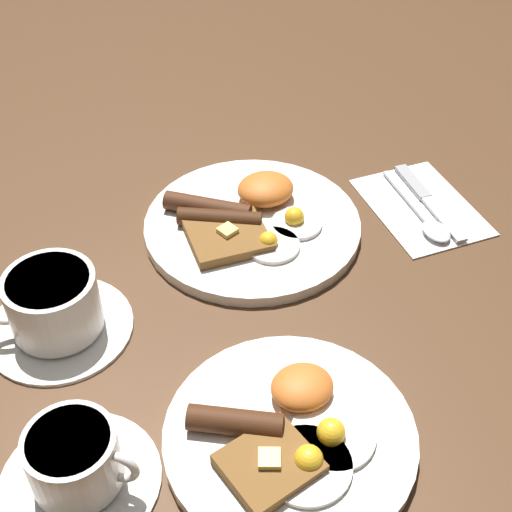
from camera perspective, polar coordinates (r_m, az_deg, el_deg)
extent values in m
plane|color=#4C301C|center=(0.92, -0.29, 2.06)|extent=(3.00, 3.00, 0.00)
cylinder|color=white|center=(0.91, -0.29, 2.42)|extent=(0.28, 0.28, 0.01)
cylinder|color=white|center=(0.90, 3.29, 2.60)|extent=(0.06, 0.06, 0.01)
sphere|color=yellow|center=(0.90, 3.08, 3.15)|extent=(0.02, 0.02, 0.02)
cylinder|color=white|center=(0.87, 1.34, 0.85)|extent=(0.07, 0.07, 0.01)
sphere|color=yellow|center=(0.86, 1.23, 1.29)|extent=(0.02, 0.02, 0.02)
ellipsoid|color=orange|center=(0.93, 0.76, 5.39)|extent=(0.07, 0.07, 0.03)
cylinder|color=#4A2715|center=(0.91, -3.91, 3.93)|extent=(0.10, 0.09, 0.02)
cylinder|color=#3F2210|center=(0.89, -2.94, 3.02)|extent=(0.10, 0.07, 0.02)
cube|color=brown|center=(0.87, -2.28, 1.57)|extent=(0.10, 0.09, 0.01)
cube|color=#F4E072|center=(0.87, -2.30, 2.07)|extent=(0.03, 0.03, 0.01)
cylinder|color=white|center=(0.70, 2.72, -14.25)|extent=(0.24, 0.24, 0.01)
cylinder|color=white|center=(0.69, 6.20, -14.02)|extent=(0.08, 0.08, 0.01)
sphere|color=yellow|center=(0.68, 6.03, -13.84)|extent=(0.03, 0.03, 0.03)
cylinder|color=white|center=(0.67, 4.07, -16.37)|extent=(0.08, 0.08, 0.01)
sphere|color=yellow|center=(0.66, 4.23, -15.93)|extent=(0.03, 0.03, 0.03)
ellipsoid|color=orange|center=(0.71, 3.71, -10.42)|extent=(0.06, 0.06, 0.03)
cylinder|color=#462513|center=(0.68, -1.69, -13.12)|extent=(0.09, 0.07, 0.03)
cube|color=brown|center=(0.67, 1.06, -16.34)|extent=(0.10, 0.09, 0.01)
cube|color=#F4E072|center=(0.66, 1.08, -15.88)|extent=(0.03, 0.03, 0.01)
cylinder|color=white|center=(0.82, -15.40, -5.48)|extent=(0.16, 0.16, 0.01)
cylinder|color=white|center=(0.79, -15.90, -3.58)|extent=(0.10, 0.10, 0.07)
cylinder|color=brown|center=(0.77, -16.34, -1.90)|extent=(0.09, 0.09, 0.00)
torus|color=white|center=(0.79, -19.45, -4.00)|extent=(0.05, 0.01, 0.05)
cylinder|color=white|center=(0.70, -13.89, -16.97)|extent=(0.15, 0.15, 0.01)
cylinder|color=white|center=(0.67, -14.38, -15.43)|extent=(0.08, 0.08, 0.06)
cylinder|color=brown|center=(0.65, -14.81, -14.09)|extent=(0.07, 0.07, 0.00)
torus|color=white|center=(0.65, -11.05, -16.23)|extent=(0.04, 0.03, 0.04)
cube|color=white|center=(0.98, 13.05, 3.90)|extent=(0.13, 0.17, 0.01)
cube|color=silver|center=(0.95, 14.78, 2.90)|extent=(0.02, 0.09, 0.00)
cube|color=#9E9EA3|center=(1.01, 12.42, 5.81)|extent=(0.02, 0.08, 0.01)
ellipsoid|color=silver|center=(0.93, 14.23, 1.95)|extent=(0.03, 0.05, 0.01)
cube|color=silver|center=(0.98, 11.85, 4.73)|extent=(0.01, 0.12, 0.00)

